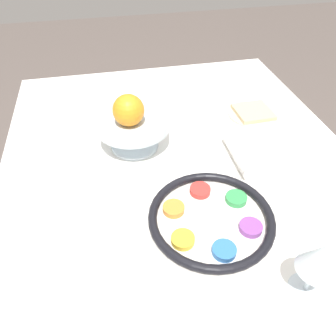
# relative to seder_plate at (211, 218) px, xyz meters

# --- Properties ---
(ground_plane) EXTENTS (8.00, 8.00, 0.00)m
(ground_plane) POSITION_rel_seder_plate_xyz_m (0.07, 0.01, -0.78)
(ground_plane) COLOR #564C47
(dining_table) EXTENTS (1.48, 0.97, 0.76)m
(dining_table) POSITION_rel_seder_plate_xyz_m (0.07, 0.01, -0.40)
(dining_table) COLOR white
(dining_table) RESTS_ON ground_plane
(seder_plate) EXTENTS (0.28, 0.28, 0.03)m
(seder_plate) POSITION_rel_seder_plate_xyz_m (0.00, 0.00, 0.00)
(seder_plate) COLOR silver
(seder_plate) RESTS_ON dining_table
(wine_glass) EXTENTS (0.07, 0.07, 0.14)m
(wine_glass) POSITION_rel_seder_plate_xyz_m (-0.19, -0.13, 0.08)
(wine_glass) COLOR silver
(wine_glass) RESTS_ON dining_table
(fruit_stand) EXTENTS (0.20, 0.20, 0.10)m
(fruit_stand) POSITION_rel_seder_plate_xyz_m (0.31, 0.13, 0.06)
(fruit_stand) COLOR silver
(fruit_stand) RESTS_ON dining_table
(orange_fruit) EXTENTS (0.08, 0.08, 0.08)m
(orange_fruit) POSITION_rel_seder_plate_xyz_m (0.28, 0.14, 0.12)
(orange_fruit) COLOR orange
(orange_fruit) RESTS_ON fruit_stand
(bread_plate) EXTENTS (0.16, 0.16, 0.02)m
(bread_plate) POSITION_rel_seder_plate_xyz_m (0.40, -0.27, -0.01)
(bread_plate) COLOR beige
(bread_plate) RESTS_ON dining_table
(napkin_roll) EXTENTS (0.16, 0.05, 0.05)m
(napkin_roll) POSITION_rel_seder_plate_xyz_m (0.19, -0.14, 0.01)
(napkin_roll) COLOR white
(napkin_roll) RESTS_ON dining_table
(fork_left) EXTENTS (0.04, 0.18, 0.01)m
(fork_left) POSITION_rel_seder_plate_xyz_m (-0.00, 0.24, -0.01)
(fork_left) COLOR silver
(fork_left) RESTS_ON dining_table
(fork_right) EXTENTS (0.03, 0.18, 0.01)m
(fork_right) POSITION_rel_seder_plate_xyz_m (0.03, 0.24, -0.01)
(fork_right) COLOR silver
(fork_right) RESTS_ON dining_table
(spoon) EXTENTS (0.16, 0.07, 0.01)m
(spoon) POSITION_rel_seder_plate_xyz_m (0.20, -0.19, -0.01)
(spoon) COLOR silver
(spoon) RESTS_ON dining_table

